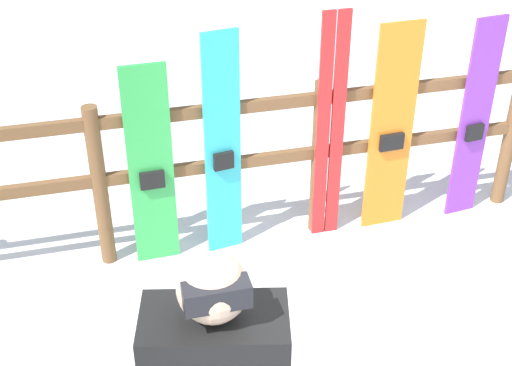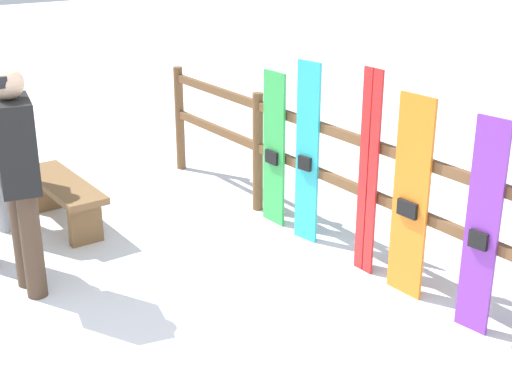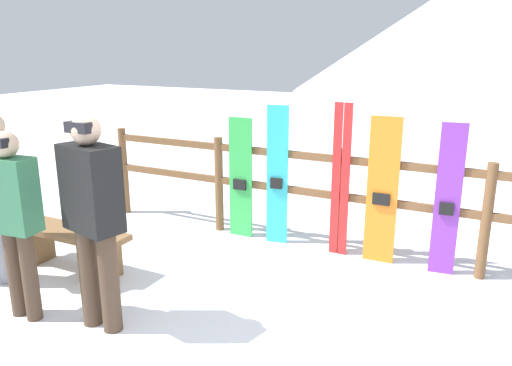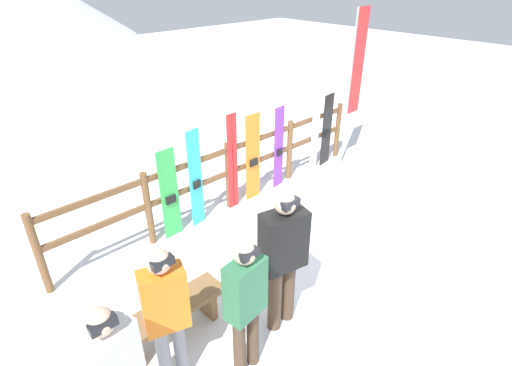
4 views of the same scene
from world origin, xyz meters
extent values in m
cylinder|color=brown|center=(-1.48, 2.04, 0.58)|extent=(0.10, 0.10, 1.16)
cylinder|color=brown|center=(0.00, 2.04, 0.58)|extent=(0.10, 0.10, 1.16)
cylinder|color=brown|center=(1.48, 2.04, 0.58)|extent=(0.10, 0.10, 1.16)
cube|color=brown|center=(0.00, 2.04, 0.64)|extent=(5.92, 0.05, 0.08)
cube|color=brown|center=(0.00, 2.04, 1.04)|extent=(5.92, 0.05, 0.08)
sphere|color=#D8B293|center=(-1.18, -0.29, 1.60)|extent=(0.23, 0.23, 0.23)
cube|color=black|center=(-1.18, -0.36, 1.63)|extent=(0.20, 0.08, 0.08)
cube|color=green|center=(-1.15, 1.98, 0.71)|extent=(0.29, 0.03, 1.42)
cube|color=black|center=(-1.15, 1.96, 0.64)|extent=(0.16, 0.03, 0.12)
cube|color=#2DBFCC|center=(-0.68, 1.98, 0.79)|extent=(0.24, 0.06, 1.58)
cube|color=black|center=(-0.68, 1.96, 0.71)|extent=(0.14, 0.05, 0.12)
cube|color=red|center=(0.00, 1.99, 0.82)|extent=(0.09, 0.02, 1.65)
cube|color=red|center=(0.10, 1.99, 0.82)|extent=(0.09, 0.02, 1.65)
cube|color=orange|center=(0.49, 1.98, 0.77)|extent=(0.32, 0.04, 1.53)
cube|color=black|center=(0.49, 1.96, 0.69)|extent=(0.17, 0.04, 0.12)
cube|color=purple|center=(1.12, 1.98, 0.76)|extent=(0.24, 0.05, 1.51)
cube|color=black|center=(1.12, 1.96, 0.68)|extent=(0.13, 0.04, 0.12)
camera|label=1|loc=(-1.47, -1.94, 3.03)|focal=50.00mm
camera|label=2|loc=(3.73, -1.71, 2.68)|focal=50.00mm
camera|label=3|loc=(1.55, -2.94, 2.19)|focal=35.00mm
camera|label=4|loc=(-3.63, -2.49, 3.64)|focal=28.00mm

